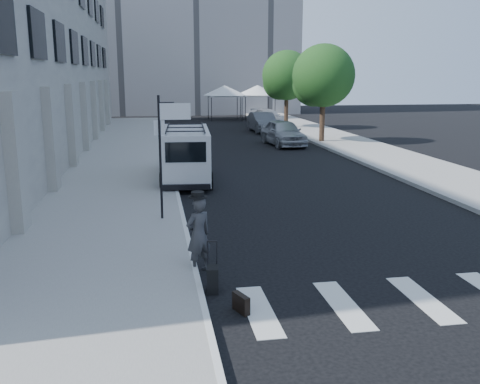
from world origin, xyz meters
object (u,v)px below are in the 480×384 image
object	(u,v)px
suitcase	(212,279)
cargo_van	(186,154)
businessman	(198,235)
briefcase	(241,303)
parked_car_a	(283,133)
parked_car_b	(263,122)
parked_car_c	(268,118)

from	to	relation	value
suitcase	cargo_van	bearing A→B (deg)	94.60
suitcase	cargo_van	xyz separation A→B (m)	(0.25, 11.45, 0.82)
businessman	suitcase	distance (m)	1.30
briefcase	businessman	bearing A→B (deg)	82.72
parked_car_a	parked_car_b	bearing A→B (deg)	83.07
businessman	parked_car_a	world-z (taller)	businessman
briefcase	parked_car_b	world-z (taller)	parked_car_b
businessman	parked_car_a	distance (m)	21.37
parked_car_c	briefcase	bearing A→B (deg)	-110.17
parked_car_b	suitcase	bearing A→B (deg)	-104.85
suitcase	cargo_van	world-z (taller)	cargo_van
businessman	cargo_van	size ratio (longest dim) A/B	0.30
briefcase	suitcase	distance (m)	1.08
suitcase	parked_car_c	bearing A→B (deg)	81.76
cargo_van	parked_car_c	size ratio (longest dim) A/B	1.22
suitcase	parked_car_a	xyz separation A→B (m)	(6.73, 21.38, 0.51)
parked_car_c	cargo_van	bearing A→B (deg)	-117.26
briefcase	parked_car_b	distance (m)	30.78
cargo_van	parked_car_b	distance (m)	18.87
businessman	cargo_van	bearing A→B (deg)	-122.27
cargo_van	suitcase	bearing A→B (deg)	-87.48
businessman	suitcase	world-z (taller)	businessman
parked_car_c	parked_car_a	bearing A→B (deg)	-105.20
briefcase	parked_car_c	size ratio (longest dim) A/B	0.10
suitcase	businessman	bearing A→B (deg)	103.97
suitcase	parked_car_b	size ratio (longest dim) A/B	0.23
briefcase	parked_car_c	distance (m)	35.96
suitcase	parked_car_a	distance (m)	22.42
businessman	parked_car_a	size ratio (longest dim) A/B	0.37
businessman	cargo_van	distance (m)	10.31
parked_car_c	businessman	bearing A→B (deg)	-111.93
cargo_van	parked_car_c	bearing A→B (deg)	73.59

